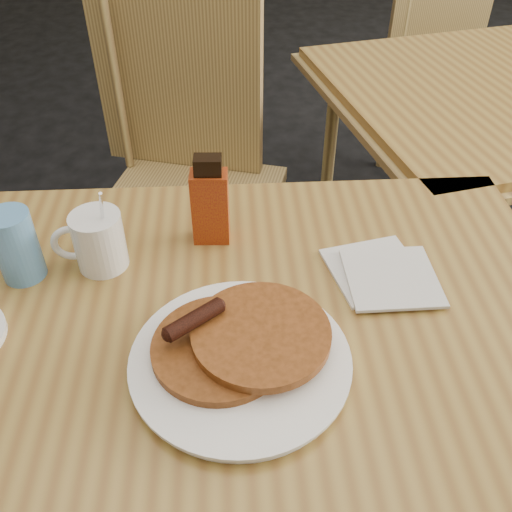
{
  "coord_description": "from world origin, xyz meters",
  "views": [
    {
      "loc": [
        -0.04,
        -0.68,
        1.41
      ],
      "look_at": [
        0.05,
        0.03,
        0.8
      ],
      "focal_mm": 40.0,
      "sensor_mm": 36.0,
      "label": 1
    }
  ],
  "objects": [
    {
      "name": "floor",
      "position": [
        0.0,
        0.0,
        0.0
      ],
      "size": [
        10.0,
        10.0,
        0.0
      ],
      "primitive_type": "plane",
      "color": "black",
      "rests_on": "ground"
    },
    {
      "name": "main_table",
      "position": [
        -0.02,
        -0.06,
        0.71
      ],
      "size": [
        1.28,
        0.91,
        0.75
      ],
      "rotation": [
        0.0,
        0.0,
        -0.07
      ],
      "color": "olive",
      "rests_on": "floor"
    },
    {
      "name": "chair_main_far",
      "position": [
        -0.05,
        0.72,
        0.61
      ],
      "size": [
        0.59,
        0.6,
        1.02
      ],
      "rotation": [
        0.0,
        0.0,
        -0.35
      ],
      "color": "tan",
      "rests_on": "floor"
    },
    {
      "name": "chair_neighbor_far",
      "position": [
        1.0,
        1.47,
        0.51
      ],
      "size": [
        0.42,
        0.42,
        0.86
      ],
      "rotation": [
        0.0,
        0.0,
        -0.07
      ],
      "color": "tan",
      "rests_on": "floor"
    },
    {
      "name": "pancake_plate",
      "position": [
        0.01,
        -0.14,
        0.77
      ],
      "size": [
        0.32,
        0.32,
        0.07
      ],
      "rotation": [
        0.0,
        0.0,
        0.14
      ],
      "color": "white",
      "rests_on": "main_table"
    },
    {
      "name": "coffee_mug",
      "position": [
        -0.21,
        0.11,
        0.8
      ],
      "size": [
        0.12,
        0.09,
        0.16
      ],
      "rotation": [
        0.0,
        0.0,
        -0.09
      ],
      "color": "white",
      "rests_on": "main_table"
    },
    {
      "name": "syrup_bottle",
      "position": [
        -0.01,
        0.15,
        0.83
      ],
      "size": [
        0.07,
        0.05,
        0.17
      ],
      "rotation": [
        0.0,
        0.0,
        -0.12
      ],
      "color": "maroon",
      "rests_on": "main_table"
    },
    {
      "name": "napkin_stack",
      "position": [
        0.27,
        0.01,
        0.76
      ],
      "size": [
        0.19,
        0.19,
        0.01
      ],
      "rotation": [
        0.0,
        0.0,
        0.15
      ],
      "color": "silver",
      "rests_on": "main_table"
    },
    {
      "name": "blue_tumbler",
      "position": [
        -0.34,
        0.1,
        0.81
      ],
      "size": [
        0.08,
        0.08,
        0.13
      ],
      "primitive_type": "cylinder",
      "rotation": [
        0.0,
        0.0,
        0.08
      ],
      "color": "#5792CC",
      "rests_on": "main_table"
    }
  ]
}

